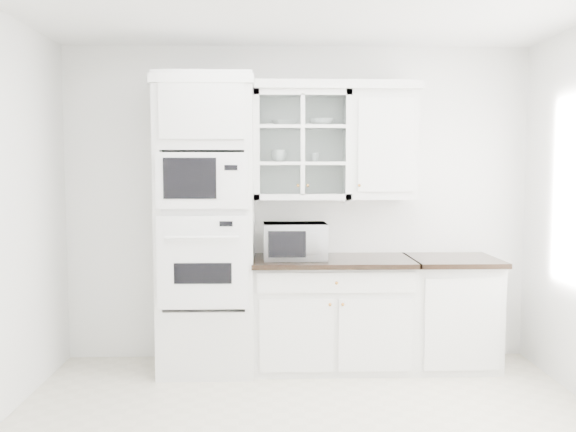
{
  "coord_description": "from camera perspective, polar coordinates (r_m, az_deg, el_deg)",
  "views": [
    {
      "loc": [
        -0.23,
        -3.54,
        1.67
      ],
      "look_at": [
        -0.1,
        1.05,
        1.3
      ],
      "focal_mm": 38.0,
      "sensor_mm": 36.0,
      "label": 1
    }
  ],
  "objects": [
    {
      "name": "oven_column",
      "position": [
        5.0,
        -7.58,
        -0.83
      ],
      "size": [
        0.76,
        0.68,
        2.4
      ],
      "color": "silver",
      "rests_on": "ground"
    },
    {
      "name": "base_cabinet_run",
      "position": [
        5.15,
        4.16,
        -8.96
      ],
      "size": [
        1.32,
        0.67,
        0.92
      ],
      "color": "silver",
      "rests_on": "ground"
    },
    {
      "name": "bowl_a",
      "position": [
        5.14,
        -0.33,
        8.69
      ],
      "size": [
        0.26,
        0.26,
        0.05
      ],
      "primitive_type": "imported",
      "rotation": [
        0.0,
        0.0,
        0.25
      ],
      "color": "white",
      "rests_on": "upper_cabinet_glass"
    },
    {
      "name": "cup_a",
      "position": [
        5.11,
        -0.84,
        5.63
      ],
      "size": [
        0.17,
        0.17,
        0.1
      ],
      "primitive_type": "imported",
      "rotation": [
        0.0,
        0.0,
        0.34
      ],
      "color": "white",
      "rests_on": "upper_cabinet_glass"
    },
    {
      "name": "upper_cabinet_solid",
      "position": [
        5.21,
        8.78,
        6.53
      ],
      "size": [
        0.55,
        0.33,
        0.9
      ],
      "primitive_type": "cube",
      "color": "silver",
      "rests_on": "room_shell"
    },
    {
      "name": "upper_cabinet_glass",
      "position": [
        5.13,
        1.3,
        6.61
      ],
      "size": [
        0.8,
        0.33,
        0.9
      ],
      "color": "silver",
      "rests_on": "room_shell"
    },
    {
      "name": "countertop_microwave",
      "position": [
        4.98,
        0.64,
        -2.34
      ],
      "size": [
        0.52,
        0.44,
        0.3
      ],
      "primitive_type": "imported",
      "rotation": [
        0.0,
        0.0,
        3.17
      ],
      "color": "white",
      "rests_on": "base_cabinet_run"
    },
    {
      "name": "bowl_b",
      "position": [
        5.14,
        3.18,
        8.74
      ],
      "size": [
        0.2,
        0.2,
        0.06
      ],
      "primitive_type": "imported",
      "rotation": [
        0.0,
        0.0,
        -0.01
      ],
      "color": "white",
      "rests_on": "upper_cabinet_glass"
    },
    {
      "name": "extra_base_cabinet",
      "position": [
        5.34,
        15.01,
        -8.61
      ],
      "size": [
        0.72,
        0.67,
        0.92
      ],
      "color": "silver",
      "rests_on": "ground"
    },
    {
      "name": "crown_molding",
      "position": [
        5.14,
        0.13,
        12.04
      ],
      "size": [
        2.14,
        0.38,
        0.07
      ],
      "primitive_type": "cube",
      "color": "white",
      "rests_on": "room_shell"
    },
    {
      "name": "cup_b",
      "position": [
        5.15,
        2.56,
        5.5
      ],
      "size": [
        0.1,
        0.1,
        0.08
      ],
      "primitive_type": "imported",
      "rotation": [
        0.0,
        0.0,
        0.09
      ],
      "color": "white",
      "rests_on": "upper_cabinet_glass"
    },
    {
      "name": "room_shell",
      "position": [
        3.97,
        1.7,
        6.19
      ],
      "size": [
        4.0,
        3.5,
        2.7
      ],
      "color": "white",
      "rests_on": "ground"
    }
  ]
}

